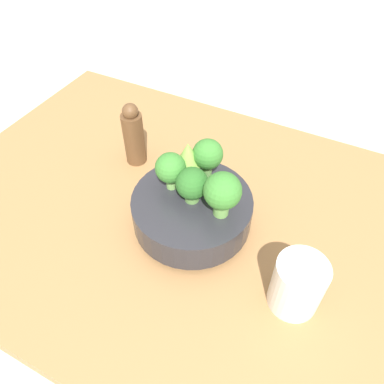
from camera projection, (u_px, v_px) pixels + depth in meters
The scene contains 10 objects.
ground_plane at pixel (190, 227), 0.81m from camera, with size 6.00×6.00×0.00m, color beige.
table at pixel (190, 220), 0.80m from camera, with size 1.13×0.76×0.05m.
bowl at pixel (192, 211), 0.73m from camera, with size 0.23×0.23×0.08m.
romanesco_piece_far at pixel (188, 157), 0.70m from camera, with size 0.05×0.05×0.09m.
broccoli_floret_back at pixel (208, 155), 0.71m from camera, with size 0.06×0.06×0.09m.
broccoli_floret_left at pixel (171, 169), 0.69m from camera, with size 0.06×0.06×0.08m.
broccoli_floret_center at pixel (192, 184), 0.68m from camera, with size 0.06×0.06×0.07m.
broccoli_floret_right at pixel (222, 192), 0.64m from camera, with size 0.07×0.07×0.09m.
cup at pixel (297, 285), 0.61m from camera, with size 0.09×0.09×0.10m.
pepper_mill at pixel (134, 135), 0.84m from camera, with size 0.05×0.05×0.16m.
Camera 1 is at (0.23, -0.45, 0.64)m, focal length 35.00 mm.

